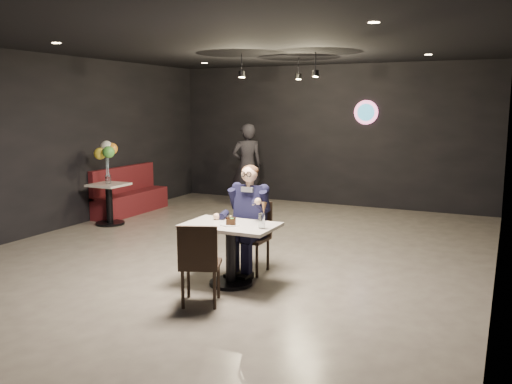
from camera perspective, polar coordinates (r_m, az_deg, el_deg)
The scene contains 17 objects.
floor at distance 7.96m, azimuth -2.45°, elevation -6.53°, with size 9.00×9.00×0.00m, color gray.
wall_sign at distance 11.59m, azimuth 11.51°, elevation 8.22°, with size 0.50×0.06×0.50m, color pink, non-canonical shape.
pendant_lights at distance 9.51m, azimuth 3.18°, elevation 13.53°, with size 1.40×1.20×0.36m, color black.
main_table at distance 6.56m, azimuth -2.68°, elevation -6.58°, with size 1.10×0.70×0.75m, color white.
chair_far at distance 7.01m, azimuth -0.58°, elevation -4.81°, with size 0.42×0.46×0.92m, color black.
chair_near at distance 5.95m, azimuth -5.84°, elevation -7.40°, with size 0.42×0.46×0.92m, color black.
seated_man at distance 6.95m, azimuth -0.58°, elevation -2.73°, with size 0.60×0.80×1.44m, color black.
dessert_plate at distance 6.40m, azimuth -2.78°, elevation -3.44°, with size 0.24×0.24×0.01m, color white.
cake_slice at distance 6.37m, azimuth -2.65°, elevation -3.11°, with size 0.11×0.09×0.08m, color black.
mint_leaf at distance 6.33m, azimuth -2.57°, elevation -2.79°, with size 0.07×0.04×0.01m, color #2A802A.
sundae_glass at distance 6.23m, azimuth 0.62°, elevation -3.05°, with size 0.08×0.08×0.17m, color silver.
wafer_cone at distance 6.16m, azimuth 0.84°, elevation -1.68°, with size 0.06×0.06×0.13m, color tan.
booth_bench at distance 11.10m, azimuth -13.05°, elevation 0.19°, with size 0.47×1.87×0.93m, color #490F14.
side_table at distance 10.17m, azimuth -15.18°, elevation -1.24°, with size 0.60×0.60×0.75m, color white.
balloon_vase at distance 10.10m, azimuth -15.29°, elevation 1.29°, with size 0.10×0.10×0.15m, color silver.
balloon_bunch at distance 10.06m, azimuth -15.38°, elevation 3.52°, with size 0.39×0.39×0.64m, color yellow.
passerby at distance 11.47m, azimuth -0.95°, elevation 2.80°, with size 0.64×0.42×1.77m, color black.
Camera 1 is at (3.57, -6.79, 2.15)m, focal length 38.00 mm.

